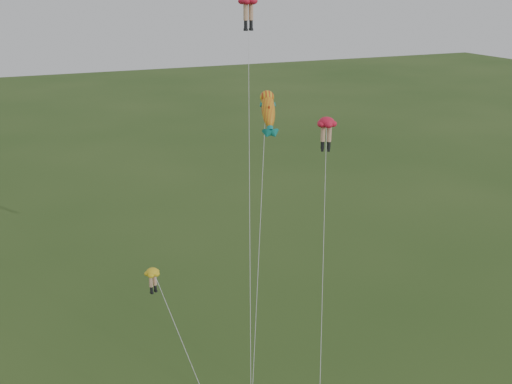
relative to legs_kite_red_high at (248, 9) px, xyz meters
name	(u,v)px	position (x,y,z in m)	size (l,w,h in m)	color
legs_kite_red_high	(248,9)	(0.00, 0.00, 0.00)	(5.76, 13.12, 23.66)	red
legs_kite_red_mid	(326,129)	(4.30, -3.61, -7.78)	(6.92, 11.91, 15.69)	red
legs_kite_yellow	(156,283)	(-9.09, -8.27, -14.51)	(2.90, 7.67, 8.96)	gold
fish_kite	(268,111)	(-1.23, -6.17, -5.60)	(4.55, 7.55, 18.45)	gold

